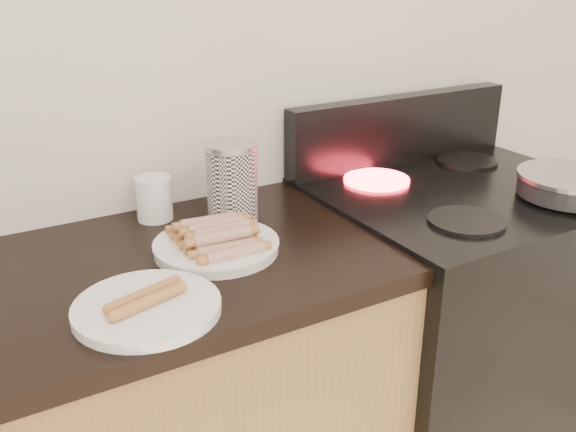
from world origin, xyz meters
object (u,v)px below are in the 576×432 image
stove (450,335)px  side_plate (147,308)px  frying_pan (573,185)px  mug (154,198)px  canister (232,182)px  main_plate (216,248)px

stove → side_plate: side_plate is taller
stove → frying_pan: bearing=-47.2°
mug → frying_pan: bearing=-24.5°
stove → canister: size_ratio=4.78×
mug → stove: bearing=-17.5°
frying_pan → main_plate: (-0.90, 0.19, -0.04)m
side_plate → mug: mug is taller
frying_pan → side_plate: 1.12m
frying_pan → main_plate: size_ratio=1.79×
stove → mug: 0.96m
stove → mug: (-0.78, 0.24, 0.50)m
stove → side_plate: bearing=-170.0°
canister → mug: canister is taller
side_plate → mug: bearing=68.6°
main_plate → mug: mug is taller
side_plate → mug: size_ratio=2.49×
mug → canister: bearing=-32.3°
frying_pan → mug: 1.05m
frying_pan → canister: bearing=161.9°
frying_pan → canister: size_ratio=2.49×
stove → main_plate: 0.86m
side_plate → stove: bearing=10.0°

